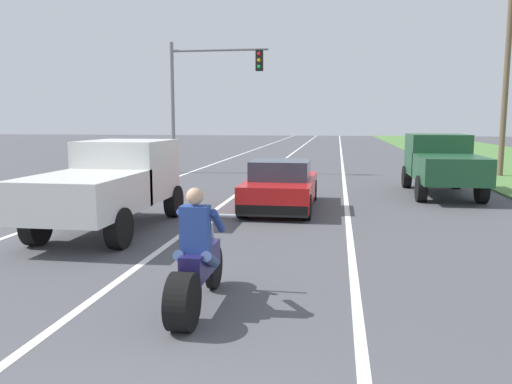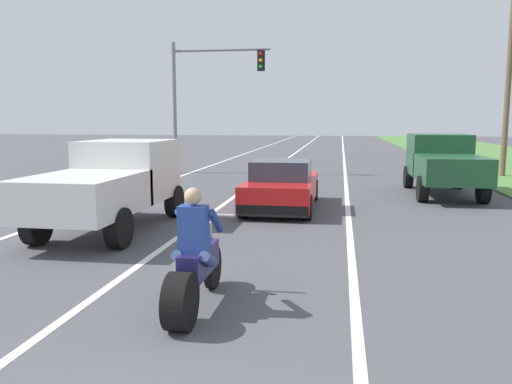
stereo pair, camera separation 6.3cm
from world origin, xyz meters
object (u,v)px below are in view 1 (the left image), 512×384
object	(u,v)px
motorcycle_with_rider	(196,267)
pickup_truck_right_shoulder_dark_green	(442,162)
sports_car_red	(281,186)
traffic_light_mast_near	(202,86)
pickup_truck_left_lane_white	(111,181)

from	to	relation	value
motorcycle_with_rider	pickup_truck_right_shoulder_dark_green	distance (m)	12.53
sports_car_red	traffic_light_mast_near	size ratio (longest dim) A/B	0.72
motorcycle_with_rider	pickup_truck_left_lane_white	distance (m)	5.60
pickup_truck_right_shoulder_dark_green	motorcycle_with_rider	bearing A→B (deg)	-114.39
motorcycle_with_rider	sports_car_red	size ratio (longest dim) A/B	0.51
motorcycle_with_rider	pickup_truck_right_shoulder_dark_green	world-z (taller)	pickup_truck_right_shoulder_dark_green
pickup_truck_right_shoulder_dark_green	traffic_light_mast_near	size ratio (longest dim) A/B	0.80
pickup_truck_left_lane_white	motorcycle_with_rider	bearing A→B (deg)	-54.70
sports_car_red	motorcycle_with_rider	bearing A→B (deg)	-91.66
motorcycle_with_rider	pickup_truck_left_lane_white	bearing A→B (deg)	125.30
motorcycle_with_rider	traffic_light_mast_near	world-z (taller)	traffic_light_mast_near
motorcycle_with_rider	sports_car_red	bearing A→B (deg)	88.34
motorcycle_with_rider	sports_car_red	xyz separation A→B (m)	(0.23, 7.92, 0.04)
motorcycle_with_rider	pickup_truck_left_lane_white	size ratio (longest dim) A/B	0.46
sports_car_red	pickup_truck_right_shoulder_dark_green	size ratio (longest dim) A/B	0.90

